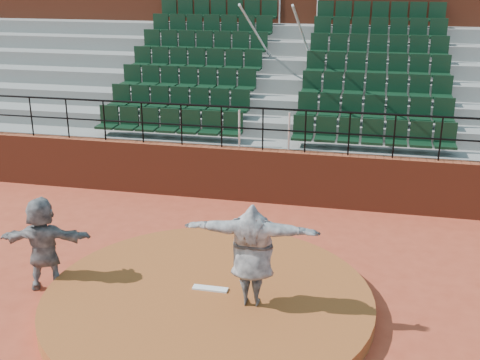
% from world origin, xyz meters
% --- Properties ---
extents(ground, '(90.00, 90.00, 0.00)m').
position_xyz_m(ground, '(0.00, 0.00, 0.00)').
color(ground, '#AF4027').
rests_on(ground, ground).
extents(pitchers_mound, '(5.50, 5.50, 0.25)m').
position_xyz_m(pitchers_mound, '(0.00, 0.00, 0.12)').
color(pitchers_mound, '#954B21').
rests_on(pitchers_mound, ground).
extents(pitching_rubber, '(0.60, 0.15, 0.03)m').
position_xyz_m(pitching_rubber, '(0.00, 0.15, 0.27)').
color(pitching_rubber, white).
rests_on(pitching_rubber, pitchers_mound).
extents(boundary_wall, '(24.00, 0.30, 1.30)m').
position_xyz_m(boundary_wall, '(0.00, 5.00, 0.65)').
color(boundary_wall, maroon).
rests_on(boundary_wall, ground).
extents(wall_railing, '(24.04, 0.05, 1.03)m').
position_xyz_m(wall_railing, '(0.00, 5.00, 2.03)').
color(wall_railing, black).
rests_on(wall_railing, boundary_wall).
extents(seating_deck, '(24.00, 5.97, 4.63)m').
position_xyz_m(seating_deck, '(0.00, 8.64, 1.45)').
color(seating_deck, gray).
rests_on(seating_deck, ground).
extents(press_box_facade, '(24.00, 3.00, 7.10)m').
position_xyz_m(press_box_facade, '(0.00, 12.60, 3.55)').
color(press_box_facade, maroon).
rests_on(press_box_facade, ground).
extents(pitcher, '(2.14, 0.67, 1.72)m').
position_xyz_m(pitcher, '(0.77, -0.11, 1.11)').
color(pitcher, black).
rests_on(pitcher, pitchers_mound).
extents(fielder, '(1.65, 0.85, 1.70)m').
position_xyz_m(fielder, '(-2.97, 0.05, 0.85)').
color(fielder, black).
rests_on(fielder, ground).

